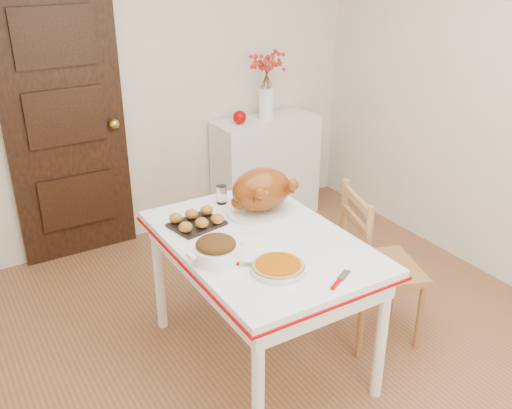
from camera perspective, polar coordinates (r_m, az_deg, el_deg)
floor at (r=3.49m, az=4.33°, el=-15.22°), size 3.50×4.00×0.00m
wall_back at (r=4.55m, az=-10.15°, el=11.87°), size 3.50×0.00×2.50m
door_back at (r=4.38m, az=-18.34°, el=7.51°), size 0.85×0.06×2.06m
sideboard at (r=4.98m, az=0.95°, el=3.60°), size 0.88×0.39×0.88m
kitchen_table at (r=3.27m, az=0.46°, el=-9.51°), size 0.91×1.32×0.79m
chair_oak at (r=3.49m, az=12.35°, el=-5.92°), size 0.55×0.55×0.98m
berry_vase at (r=4.77m, az=1.04°, el=11.57°), size 0.28×0.28×0.54m
apple at (r=4.70m, az=-1.64°, el=8.65°), size 0.11×0.11×0.11m
turkey_platter at (r=3.30m, az=0.55°, el=1.28°), size 0.50×0.45×0.27m
pumpkin_pie at (r=2.77m, az=2.21°, el=-6.13°), size 0.28×0.28×0.05m
stuffing_dish at (r=2.85m, az=-3.98°, el=-4.45°), size 0.36×0.32×0.12m
rolls_tray at (r=3.20m, az=-5.91°, el=-1.51°), size 0.31×0.27×0.07m
pie_server at (r=2.73m, az=8.36°, el=-7.35°), size 0.20×0.14×0.01m
carving_knife at (r=2.82m, az=-1.00°, el=-5.93°), size 0.23×0.20×0.01m
drinking_glass at (r=3.46m, az=-3.43°, el=0.98°), size 0.07×0.07×0.11m
shaker_pair at (r=3.60m, az=-0.11°, el=1.91°), size 0.10×0.07×0.09m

